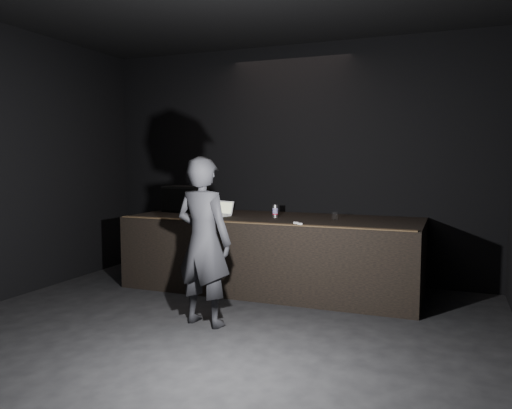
{
  "coord_description": "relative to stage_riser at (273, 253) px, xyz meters",
  "views": [
    {
      "loc": [
        2.3,
        -3.74,
        1.79
      ],
      "look_at": [
        -0.09,
        2.3,
        1.21
      ],
      "focal_mm": 35.0,
      "sensor_mm": 36.0,
      "label": 1
    }
  ],
  "objects": [
    {
      "name": "ground",
      "position": [
        0.0,
        -2.73,
        -0.5
      ],
      "size": [
        7.0,
        7.0,
        0.0
      ],
      "primitive_type": "plane",
      "color": "black",
      "rests_on": "ground"
    },
    {
      "name": "room_walls",
      "position": [
        0.0,
        -2.73,
        1.52
      ],
      "size": [
        6.1,
        7.1,
        3.52
      ],
      "color": "black",
      "rests_on": "ground"
    },
    {
      "name": "stage_riser",
      "position": [
        0.0,
        0.0,
        0.0
      ],
      "size": [
        4.0,
        1.5,
        1.0
      ],
      "primitive_type": "cube",
      "color": "black",
      "rests_on": "ground"
    },
    {
      "name": "riser_lip",
      "position": [
        0.0,
        -0.71,
        0.51
      ],
      "size": [
        3.92,
        0.1,
        0.01
      ],
      "primitive_type": "cube",
      "color": "brown",
      "rests_on": "stage_riser"
    },
    {
      "name": "stage_monitor",
      "position": [
        -1.5,
        0.19,
        0.7
      ],
      "size": [
        0.62,
        0.48,
        0.4
      ],
      "rotation": [
        0.0,
        0.0,
        -0.08
      ],
      "color": "black",
      "rests_on": "stage_riser"
    },
    {
      "name": "cable",
      "position": [
        -1.35,
        0.45,
        0.51
      ],
      "size": [
        0.8,
        0.22,
        0.02
      ],
      "primitive_type": "cylinder",
      "rotation": [
        0.0,
        1.57,
        0.25
      ],
      "color": "black",
      "rests_on": "stage_riser"
    },
    {
      "name": "laptop",
      "position": [
        -0.76,
        -0.07,
        0.55
      ],
      "size": [
        0.36,
        0.34,
        0.2
      ],
      "rotation": [
        0.0,
        0.0,
        -0.31
      ],
      "color": "silver",
      "rests_on": "stage_riser"
    },
    {
      "name": "beer_can",
      "position": [
        0.04,
        -0.03,
        0.59
      ],
      "size": [
        0.07,
        0.07,
        0.18
      ],
      "color": "silver",
      "rests_on": "stage_riser"
    },
    {
      "name": "plastic_cup",
      "position": [
        0.86,
        0.04,
        0.55
      ],
      "size": [
        0.08,
        0.08,
        0.1
      ],
      "primitive_type": "cylinder",
      "color": "white",
      "rests_on": "stage_riser"
    },
    {
      "name": "wii_remote",
      "position": [
        0.55,
        -0.65,
        0.52
      ],
      "size": [
        0.14,
        0.15,
        0.03
      ],
      "primitive_type": "cube",
      "rotation": [
        0.0,
        0.0,
        0.76
      ],
      "color": "silver",
      "rests_on": "stage_riser"
    },
    {
      "name": "person",
      "position": [
        -0.18,
        -1.73,
        0.41
      ],
      "size": [
        0.72,
        0.53,
        1.83
      ],
      "primitive_type": "imported",
      "rotation": [
        0.0,
        0.0,
        2.99
      ],
      "color": "black",
      "rests_on": "ground"
    }
  ]
}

